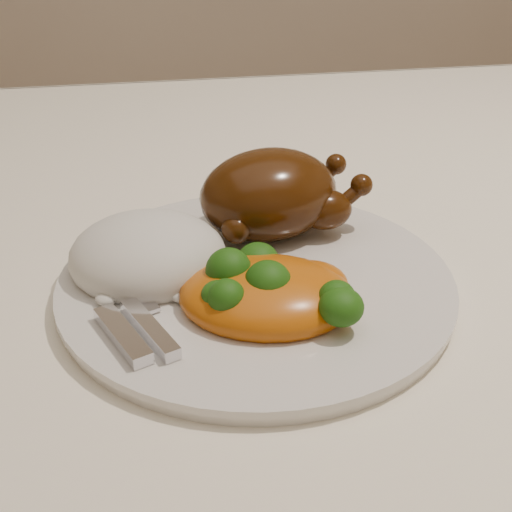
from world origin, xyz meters
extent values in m
cube|color=brown|center=(0.00, 0.00, 0.74)|extent=(1.60, 0.90, 0.04)
cube|color=white|center=(0.00, 0.00, 0.76)|extent=(1.72, 1.02, 0.01)
cube|color=white|center=(0.00, 0.51, 0.68)|extent=(1.72, 0.01, 0.18)
cylinder|color=silver|center=(-0.15, -0.10, 0.77)|extent=(0.41, 0.41, 0.01)
ellipsoid|color=#401E06|center=(-0.13, -0.03, 0.82)|extent=(0.14, 0.11, 0.08)
ellipsoid|color=#401E06|center=(-0.13, -0.03, 0.84)|extent=(0.07, 0.05, 0.03)
ellipsoid|color=#401E06|center=(-0.08, -0.05, 0.81)|extent=(0.05, 0.04, 0.04)
sphere|color=#401E06|center=(-0.05, -0.04, 0.83)|extent=(0.02, 0.02, 0.02)
ellipsoid|color=#401E06|center=(-0.09, 0.00, 0.81)|extent=(0.05, 0.04, 0.04)
sphere|color=#401E06|center=(-0.06, 0.01, 0.83)|extent=(0.02, 0.02, 0.02)
sphere|color=#401E06|center=(-0.16, -0.07, 0.81)|extent=(0.02, 0.02, 0.02)
sphere|color=#401E06|center=(-0.17, -0.01, 0.81)|extent=(0.02, 0.02, 0.02)
ellipsoid|color=white|center=(-0.23, -0.08, 0.79)|extent=(0.14, 0.13, 0.07)
ellipsoid|color=#CB530D|center=(-0.15, -0.15, 0.79)|extent=(0.15, 0.13, 0.05)
ellipsoid|color=#CB530D|center=(-0.11, -0.14, 0.79)|extent=(0.06, 0.05, 0.03)
ellipsoid|color=#19430B|center=(-0.15, -0.11, 0.80)|extent=(0.03, 0.03, 0.03)
ellipsoid|color=#19430B|center=(-0.18, -0.16, 0.80)|extent=(0.03, 0.03, 0.03)
ellipsoid|color=#19430B|center=(-0.10, -0.18, 0.80)|extent=(0.03, 0.03, 0.03)
ellipsoid|color=#19430B|center=(-0.19, -0.16, 0.80)|extent=(0.02, 0.02, 0.02)
ellipsoid|color=#19430B|center=(-0.10, -0.19, 0.80)|extent=(0.03, 0.03, 0.03)
ellipsoid|color=#19430B|center=(-0.15, -0.15, 0.81)|extent=(0.04, 0.04, 0.03)
ellipsoid|color=#19430B|center=(-0.17, -0.13, 0.81)|extent=(0.04, 0.04, 0.04)
cube|color=silver|center=(-0.25, -0.09, 0.79)|extent=(0.06, 0.11, 0.00)
cube|color=silver|center=(-0.25, -0.17, 0.79)|extent=(0.04, 0.07, 0.01)
cube|color=silver|center=(-0.24, -0.17, 0.79)|extent=(0.04, 0.07, 0.01)
cube|color=silver|center=(-0.24, -0.09, 0.79)|extent=(0.04, 0.08, 0.00)
camera|label=1|loc=(-0.23, -0.58, 1.08)|focal=50.00mm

